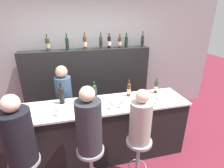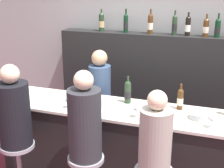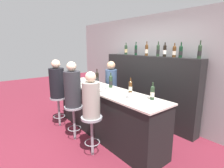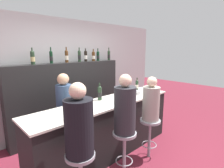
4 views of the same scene
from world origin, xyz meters
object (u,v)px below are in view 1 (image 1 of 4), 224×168
at_px(wine_bottle_backbar_5, 120,42).
at_px(wine_glass_2, 122,102).
at_px(wine_bottle_backbar_1, 67,43).
at_px(wine_bottle_counter_3, 156,87).
at_px(wine_bottle_backbar_2, 85,42).
at_px(wine_glass_1, 112,103).
at_px(guest_seated_right, 141,120).
at_px(wine_bottle_backbar_0, 48,44).
at_px(wine_bottle_backbar_7, 143,40).
at_px(guest_seated_middle, 89,124).
at_px(guest_seated_left, 18,135).
at_px(metal_bowl, 145,97).
at_px(wine_bottle_backbar_4, 109,42).
at_px(bar_stool_middle, 91,158).
at_px(wine_bottle_counter_1, 94,92).
at_px(wine_bottle_backbar_6, 126,42).
at_px(wine_glass_0, 57,110).
at_px(wine_bottle_backbar_3, 101,42).
at_px(bar_stool_right, 138,149).
at_px(wine_bottle_counter_2, 129,89).
at_px(bartender, 65,107).
at_px(wine_glass_3, 158,98).
at_px(wine_bottle_counter_0, 61,95).

height_order(wine_bottle_backbar_5, wine_glass_2, wine_bottle_backbar_5).
distance_m(wine_bottle_backbar_1, wine_bottle_backbar_5, 1.10).
relative_size(wine_bottle_counter_3, wine_bottle_backbar_2, 0.85).
distance_m(wine_glass_1, guest_seated_right, 0.51).
distance_m(wine_bottle_backbar_0, wine_bottle_backbar_7, 2.00).
xyz_separation_m(wine_glass_2, guest_seated_middle, (-0.54, -0.42, -0.01)).
distance_m(guest_seated_left, guest_seated_middle, 0.78).
bearing_deg(metal_bowl, wine_bottle_backbar_5, 93.43).
distance_m(wine_bottle_backbar_5, wine_glass_2, 1.65).
bearing_deg(guest_seated_middle, wine_bottle_backbar_4, 69.89).
bearing_deg(bar_stool_middle, wine_bottle_counter_1, 76.56).
bearing_deg(wine_bottle_backbar_6, wine_bottle_backbar_4, -180.00).
distance_m(wine_bottle_backbar_0, guest_seated_left, 2.02).
bearing_deg(guest_seated_right, wine_bottle_backbar_2, 104.47).
bearing_deg(guest_seated_left, wine_glass_0, 46.47).
bearing_deg(wine_bottle_backbar_0, wine_bottle_counter_1, -56.46).
bearing_deg(wine_bottle_backbar_5, bar_stool_middle, -116.11).
distance_m(wine_bottle_backbar_3, bar_stool_right, 2.25).
xyz_separation_m(wine_bottle_counter_1, bar_stool_right, (0.48, -0.78, -0.59)).
bearing_deg(guest_seated_left, wine_bottle_backbar_5, 47.90).
distance_m(wine_bottle_counter_2, bartender, 1.23).
bearing_deg(wine_bottle_backbar_3, wine_glass_0, -121.40).
xyz_separation_m(wine_bottle_backbar_0, wine_bottle_backbar_2, (0.73, -0.00, 0.00)).
xyz_separation_m(wine_glass_2, guest_seated_right, (0.13, -0.42, -0.06)).
height_order(guest_seated_left, guest_seated_middle, guest_seated_middle).
bearing_deg(wine_glass_1, bartender, 132.30).
height_order(wine_bottle_backbar_3, wine_glass_3, wine_bottle_backbar_3).
relative_size(wine_bottle_counter_0, metal_bowl, 1.67).
relative_size(wine_bottle_counter_2, wine_bottle_backbar_1, 0.87).
bearing_deg(wine_bottle_counter_0, wine_bottle_counter_1, -0.00).
xyz_separation_m(wine_bottle_backbar_3, wine_glass_2, (0.03, -1.47, -0.66)).
bearing_deg(bar_stool_right, wine_bottle_backbar_7, 67.49).
bearing_deg(wine_bottle_backbar_5, bartender, -150.44).
bearing_deg(wine_bottle_backbar_0, bartender, -71.46).
bearing_deg(wine_bottle_backbar_7, guest_seated_right, -112.51).
height_order(wine_bottle_counter_2, wine_bottle_backbar_0, wine_bottle_backbar_0).
bearing_deg(wine_bottle_counter_0, wine_glass_0, -98.73).
bearing_deg(bar_stool_middle, wine_bottle_counter_0, 112.69).
height_order(wine_bottle_backbar_7, wine_glass_2, wine_bottle_backbar_7).
height_order(wine_bottle_backbar_2, guest_seated_left, wine_bottle_backbar_2).
relative_size(wine_bottle_backbar_1, bar_stool_middle, 0.47).
distance_m(wine_bottle_backbar_2, wine_glass_3, 1.87).
distance_m(wine_glass_0, bar_stool_middle, 0.79).
relative_size(wine_glass_2, bar_stool_right, 0.19).
xyz_separation_m(wine_bottle_backbar_7, bar_stool_middle, (-1.45, -1.89, -1.21)).
height_order(wine_bottle_backbar_1, wine_bottle_backbar_6, wine_bottle_backbar_1).
relative_size(wine_glass_3, guest_seated_left, 0.16).
height_order(wine_bottle_counter_3, guest_seated_left, guest_seated_left).
height_order(wine_bottle_backbar_3, wine_glass_2, wine_bottle_backbar_3).
relative_size(wine_glass_0, guest_seated_left, 0.15).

